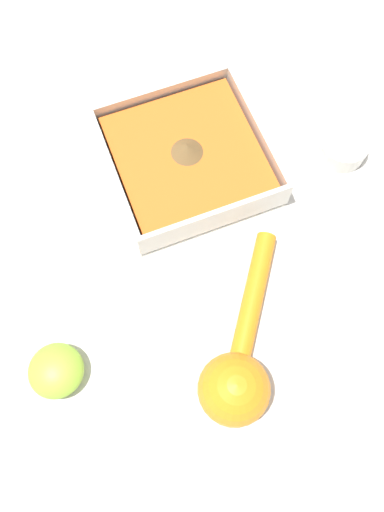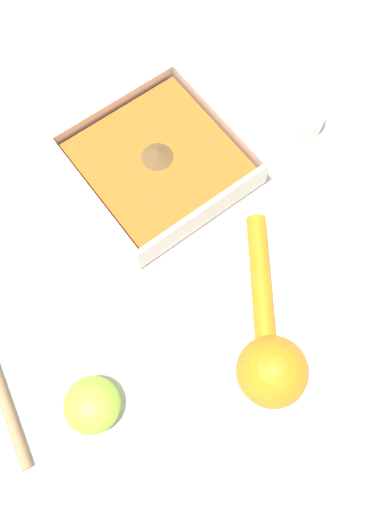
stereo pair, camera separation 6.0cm
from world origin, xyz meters
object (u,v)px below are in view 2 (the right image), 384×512
lemon_squeezer (270,355)px  lemon_half (92,405)px  spice_bowl (301,117)px  square_dish (159,164)px

lemon_squeezer → lemon_half: 0.20m
spice_bowl → lemon_half: (-0.44, -0.15, 0.00)m
spice_bowl → lemon_half: lemon_half is taller
spice_bowl → lemon_squeezer: 0.34m
lemon_squeezer → lemon_half: (-0.19, 0.08, -0.02)m
spice_bowl → lemon_squeezer: (-0.25, -0.23, 0.02)m
square_dish → lemon_squeezer: lemon_squeezer is taller
lemon_squeezer → spice_bowl: bearing=167.4°
square_dish → spice_bowl: square_dish is taller
lemon_half → lemon_squeezer: bearing=-22.3°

